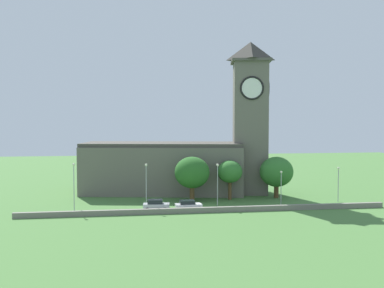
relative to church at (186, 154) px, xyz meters
name	(u,v)px	position (x,y,z in m)	size (l,w,h in m)	color
ground_plane	(192,194)	(0.93, -1.73, -7.79)	(200.00, 200.00, 0.00)	#477538
church	(186,154)	(0.00, 0.00, 0.00)	(38.37, 17.25, 30.16)	#666056
quay_barrier	(208,210)	(0.93, -19.84, -7.37)	(59.59, 0.70, 0.84)	gray
car_silver	(156,205)	(-7.18, -17.18, -6.88)	(4.40, 2.50, 1.82)	silver
car_white	(188,205)	(-1.97, -17.62, -6.96)	(4.33, 2.32, 1.64)	silver
streetlamp_west_end	(74,179)	(-20.34, -15.30, -2.68)	(0.44, 0.44, 7.77)	#9EA0A5
streetlamp_west_mid	(146,179)	(-8.65, -14.95, -2.84)	(0.44, 0.44, 7.50)	#9EA0A5
streetlamp_central	(218,178)	(3.53, -14.62, -2.97)	(0.44, 0.44, 7.26)	#9EA0A5
streetlamp_east_mid	(281,182)	(14.54, -15.56, -3.71)	(0.44, 0.44, 5.98)	#9EA0A5
streetlamp_east_end	(338,178)	(25.84, -13.94, -3.53)	(0.44, 0.44, 6.29)	#9EA0A5
tree_by_tower	(230,172)	(7.04, -8.88, -2.66)	(4.59, 4.59, 7.26)	brown
tree_riverside_east	(276,172)	(16.20, -8.26, -2.89)	(6.32, 6.32, 7.78)	brown
tree_riverside_west	(192,173)	(-0.11, -9.38, -2.61)	(6.36, 6.36, 8.08)	brown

